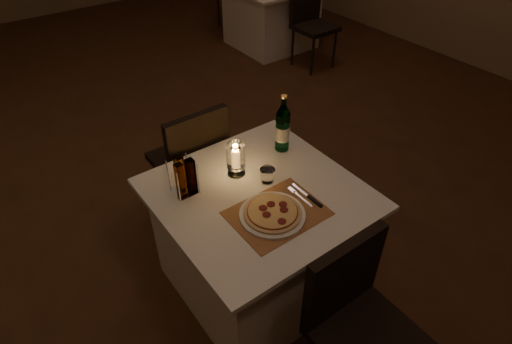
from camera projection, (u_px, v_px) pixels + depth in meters
floor at (181, 213)px, 3.14m from camera, size 8.00×10.00×0.02m
main_table at (258, 240)px, 2.42m from camera, size 1.00×1.00×0.74m
chair_near at (356, 312)px, 1.86m from camera, size 0.42×0.42×0.90m
chair_far at (192, 155)px, 2.76m from camera, size 0.42×0.42×0.90m
placemat at (277, 213)px, 2.07m from camera, size 0.45×0.34×0.00m
plate at (272, 215)px, 2.05m from camera, size 0.32×0.32×0.01m
pizza at (272, 212)px, 2.04m from camera, size 0.28×0.28×0.02m
fork at (298, 195)px, 2.16m from camera, size 0.02×0.18×0.00m
knife at (312, 199)px, 2.14m from camera, size 0.02×0.22×0.01m
tumbler at (267, 175)px, 2.24m from camera, size 0.08×0.08×0.08m
water_bottle at (283, 128)px, 2.40m from camera, size 0.08×0.08×0.35m
hurricane_candle at (236, 157)px, 2.24m from camera, size 0.10×0.10×0.19m
cruet_caddy at (184, 177)px, 2.13m from camera, size 0.12×0.12×0.21m
neighbor_table_right at (271, 16)px, 5.34m from camera, size 1.00×1.00×0.74m
neighbor_chair_ra at (311, 18)px, 4.78m from camera, size 0.42×0.42×0.90m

